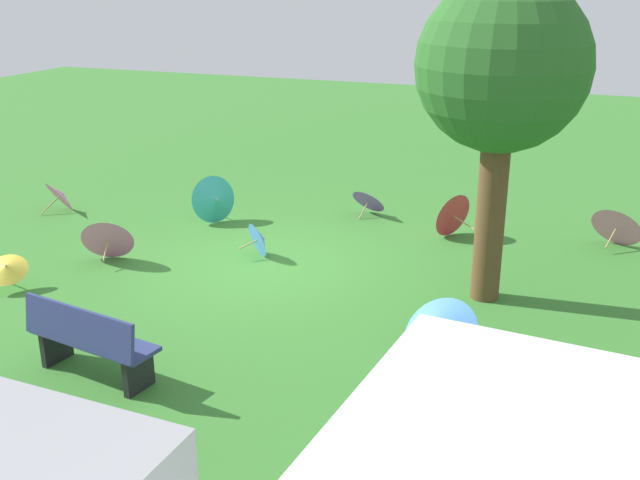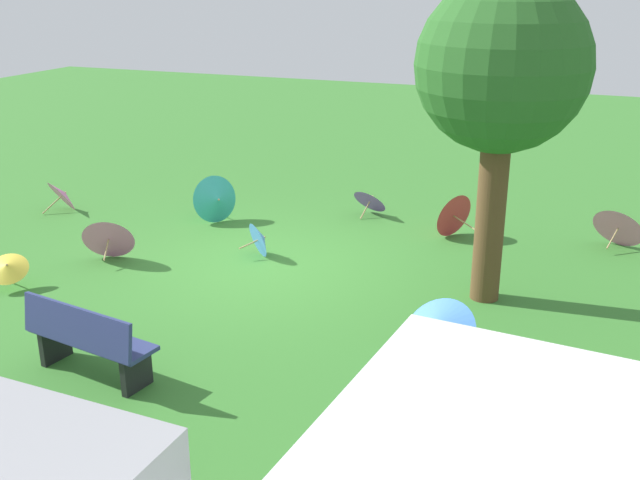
{
  "view_description": "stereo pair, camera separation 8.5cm",
  "coord_description": "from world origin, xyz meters",
  "views": [
    {
      "loc": [
        -4.63,
        9.73,
        4.29
      ],
      "look_at": [
        -0.93,
        0.15,
        0.6
      ],
      "focal_mm": 42.01,
      "sensor_mm": 36.0,
      "label": 1
    },
    {
      "loc": [
        -4.71,
        9.7,
        4.29
      ],
      "look_at": [
        -0.93,
        0.15,
        0.6
      ],
      "focal_mm": 42.01,
      "sensor_mm": 36.0,
      "label": 2
    }
  ],
  "objects": [
    {
      "name": "parasol_pink_5",
      "position": [
        -5.01,
        -2.86,
        0.39
      ],
      "size": [
        1.0,
        0.85,
        0.78
      ],
      "color": "tan",
      "rests_on": "ground"
    },
    {
      "name": "parasol_blue_1",
      "position": [
        -3.11,
        2.08,
        0.43
      ],
      "size": [
        1.16,
        1.09,
        0.83
      ],
      "color": "tan",
      "rests_on": "ground"
    },
    {
      "name": "shade_tree",
      "position": [
        -3.32,
        -0.03,
        3.12
      ],
      "size": [
        2.22,
        2.22,
        4.3
      ],
      "color": "brown",
      "rests_on": "ground"
    },
    {
      "name": "parasol_pink_1",
      "position": [
        2.42,
        0.65,
        0.39
      ],
      "size": [
        0.96,
        0.82,
        0.79
      ],
      "color": "tan",
      "rests_on": "ground"
    },
    {
      "name": "parasol_red_1",
      "position": [
        -2.33,
        -2.42,
        0.39
      ],
      "size": [
        0.81,
        0.82,
        0.79
      ],
      "color": "tan",
      "rests_on": "ground"
    },
    {
      "name": "parasol_teal_0",
      "position": [
        1.77,
        -1.62,
        0.43
      ],
      "size": [
        0.89,
        0.89,
        0.87
      ],
      "color": "tan",
      "rests_on": "ground"
    },
    {
      "name": "parasol_yellow_0",
      "position": [
        3.05,
        2.16,
        0.34
      ],
      "size": [
        0.77,
        0.76,
        0.53
      ],
      "color": "tan",
      "rests_on": "ground"
    },
    {
      "name": "parasol_purple_0",
      "position": [
        -0.69,
        -3.03,
        0.31
      ],
      "size": [
        0.78,
        0.71,
        0.59
      ],
      "color": "tan",
      "rests_on": "ground"
    },
    {
      "name": "parasol_blue_0",
      "position": [
        0.28,
        -0.36,
        0.29
      ],
      "size": [
        0.62,
        0.59,
        0.59
      ],
      "color": "tan",
      "rests_on": "ground"
    },
    {
      "name": "parasol_pink_3",
      "position": [
        4.82,
        -1.17,
        0.32
      ],
      "size": [
        0.85,
        0.77,
        0.64
      ],
      "color": "tan",
      "rests_on": "ground"
    },
    {
      "name": "park_bench",
      "position": [
        0.4,
        3.77,
        0.47
      ],
      "size": [
        1.66,
        0.74,
        0.9
      ],
      "color": "navy",
      "rests_on": "ground"
    },
    {
      "name": "ground",
      "position": [
        0.0,
        0.0,
        0.0
      ],
      "size": [
        40.0,
        40.0,
        0.0
      ],
      "primitive_type": "plane",
      "color": "#387A2D"
    }
  ]
}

